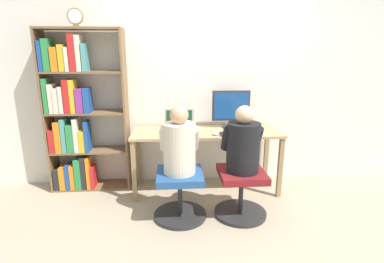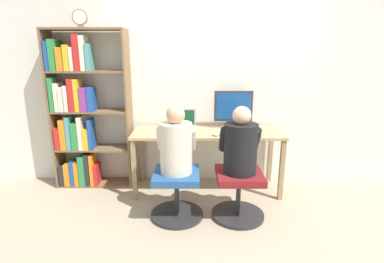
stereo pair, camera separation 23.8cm
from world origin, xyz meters
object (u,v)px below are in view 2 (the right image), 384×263
laptop (181,125)px  bookshelf (80,115)px  office_chair_left (238,192)px  desk_clock (80,18)px  keyboard (240,135)px  desktop_monitor (233,110)px  person_at_monitor (240,145)px  person_at_laptop (176,144)px  office_chair_right (177,192)px

laptop → bookshelf: bookshelf is taller
office_chair_left → desk_clock: bearing=157.5°
keyboard → desk_clock: (-1.78, 0.28, 1.26)m
desk_clock → desktop_monitor: bearing=2.2°
bookshelf → desk_clock: bearing=-29.0°
person_at_monitor → desktop_monitor: bearing=88.1°
keyboard → person_at_laptop: bearing=-148.8°
desktop_monitor → bookshelf: bearing=179.9°
desktop_monitor → desk_clock: 2.03m
person_at_laptop → desk_clock: 1.79m
keyboard → desk_clock: bearing=171.0°
laptop → keyboard: 0.75m
laptop → bookshelf: 1.24m
keyboard → office_chair_left: size_ratio=0.81×
desktop_monitor → bookshelf: 1.87m
keyboard → office_chair_right: 0.95m
laptop → desk_clock: 1.65m
desktop_monitor → bookshelf: size_ratio=0.24×
office_chair_left → office_chair_right: (-0.63, 0.00, 0.00)m
person_at_monitor → laptop: bearing=129.0°
laptop → keyboard: bearing=-25.8°
office_chair_right → person_at_laptop: person_at_laptop is taller
keyboard → bookshelf: size_ratio=0.23×
person_at_monitor → bookshelf: (-1.84, 0.77, 0.14)m
desktop_monitor → person_at_laptop: size_ratio=0.69×
desktop_monitor → office_chair_left: desktop_monitor is taller
keyboard → bookshelf: 1.94m
desktop_monitor → person_at_monitor: (-0.03, -0.77, -0.21)m
office_chair_right → person_at_laptop: 0.51m
desk_clock → bookshelf: bearing=151.0°
bookshelf → keyboard: bearing=-10.4°
desktop_monitor → laptop: (-0.63, -0.02, -0.18)m
keyboard → office_chair_right: bearing=-148.5°
desktop_monitor → person_at_monitor: size_ratio=0.69×
desktop_monitor → office_chair_left: (-0.03, -0.78, -0.71)m
desktop_monitor → person_at_laptop: bearing=-130.6°
laptop → office_chair_left: 1.10m
office_chair_left → person_at_monitor: (0.00, 0.01, 0.50)m
laptop → desk_clock: desk_clock is taller
laptop → person_at_laptop: (-0.03, -0.75, -0.02)m
desktop_monitor → laptop: 0.66m
office_chair_left → office_chair_right: bearing=179.7°
office_chair_left → person_at_monitor: bearing=90.0°
desk_clock → person_at_monitor: bearing=-22.4°
laptop → person_at_monitor: (0.61, -0.75, -0.02)m
person_at_laptop → laptop: bearing=88.0°
desktop_monitor → office_chair_right: size_ratio=0.85×
laptop → desk_clock: size_ratio=1.88×
bookshelf → desk_clock: (0.12, -0.07, 1.11)m
office_chair_left → person_at_laptop: person_at_laptop is taller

